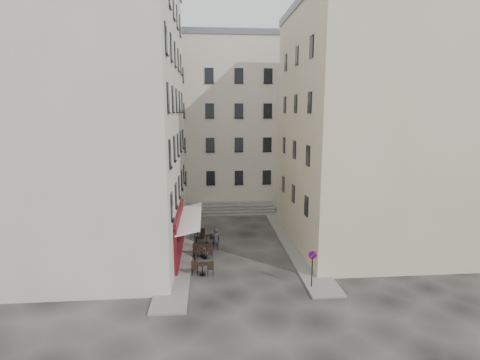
{
  "coord_description": "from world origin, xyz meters",
  "views": [
    {
      "loc": [
        -2.26,
        -25.06,
        10.43
      ],
      "look_at": [
        0.25,
        4.0,
        5.08
      ],
      "focal_mm": 28.0,
      "sensor_mm": 36.0,
      "label": 1
    }
  ],
  "objects": [
    {
      "name": "building_back",
      "position": [
        -1.0,
        19.0,
        9.31
      ],
      "size": [
        18.2,
        10.2,
        18.6
      ],
      "color": "#BCB1A1",
      "rests_on": "ground"
    },
    {
      "name": "pedestrian",
      "position": [
        -1.78,
        2.17,
        0.85
      ],
      "size": [
        0.68,
        0.5,
        1.69
      ],
      "primitive_type": "imported",
      "rotation": [
        0.0,
        0.0,
        3.31
      ],
      "color": "#242328",
      "rests_on": "ground"
    },
    {
      "name": "bistro_table_a",
      "position": [
        -2.71,
        -2.28,
        0.51
      ],
      "size": [
        1.43,
        0.67,
        1.0
      ],
      "color": "black",
      "rests_on": "ground"
    },
    {
      "name": "building_left",
      "position": [
        -10.5,
        3.0,
        10.31
      ],
      "size": [
        12.2,
        16.2,
        20.6
      ],
      "color": "#BCB1A1",
      "rests_on": "ground"
    },
    {
      "name": "bistro_table_c",
      "position": [
        -2.78,
        1.04,
        0.49
      ],
      "size": [
        1.38,
        0.65,
        0.97
      ],
      "color": "black",
      "rests_on": "ground"
    },
    {
      "name": "no_parking_sign",
      "position": [
        3.81,
        -4.64,
        1.7
      ],
      "size": [
        0.54,
        0.12,
        2.39
      ],
      "rotation": [
        0.0,
        0.0,
        -0.11
      ],
      "color": "black",
      "rests_on": "ground"
    },
    {
      "name": "sidewalk_right",
      "position": [
        4.5,
        3.0,
        0.06
      ],
      "size": [
        2.0,
        18.0,
        0.12
      ],
      "primitive_type": "cube",
      "color": "slate",
      "rests_on": "ground"
    },
    {
      "name": "cafe_storefront",
      "position": [
        -4.32,
        1.0,
        1.88
      ],
      "size": [
        1.74,
        7.3,
        3.5
      ],
      "color": "#43090C",
      "rests_on": "ground"
    },
    {
      "name": "stone_steps",
      "position": [
        0.0,
        12.57,
        0.4
      ],
      "size": [
        9.0,
        3.15,
        0.8
      ],
      "color": "slate",
      "rests_on": "ground"
    },
    {
      "name": "ground",
      "position": [
        0.0,
        0.0,
        0.0
      ],
      "size": [
        90.0,
        90.0,
        0.0
      ],
      "primitive_type": "plane",
      "color": "black",
      "rests_on": "ground"
    },
    {
      "name": "bistro_table_e",
      "position": [
        -3.21,
        5.0,
        0.44
      ],
      "size": [
        1.23,
        0.58,
        0.86
      ],
      "color": "black",
      "rests_on": "ground"
    },
    {
      "name": "bollard_mid",
      "position": [
        -3.25,
        2.5,
        0.53
      ],
      "size": [
        0.12,
        0.12,
        0.98
      ],
      "color": "black",
      "rests_on": "ground"
    },
    {
      "name": "sidewalk_left",
      "position": [
        -4.5,
        4.0,
        0.06
      ],
      "size": [
        2.0,
        22.0,
        0.12
      ],
      "primitive_type": "cube",
      "color": "slate",
      "rests_on": "ground"
    },
    {
      "name": "bollard_near",
      "position": [
        -3.25,
        -1.0,
        0.53
      ],
      "size": [
        0.12,
        0.12,
        0.98
      ],
      "color": "black",
      "rests_on": "ground"
    },
    {
      "name": "bistro_table_d",
      "position": [
        -2.45,
        3.69,
        0.42
      ],
      "size": [
        1.17,
        0.55,
        0.82
      ],
      "color": "black",
      "rests_on": "ground"
    },
    {
      "name": "bistro_table_b",
      "position": [
        -2.58,
        0.48,
        0.41
      ],
      "size": [
        1.15,
        0.54,
        0.81
      ],
      "color": "black",
      "rests_on": "ground"
    },
    {
      "name": "bollard_far",
      "position": [
        -3.25,
        6.0,
        0.53
      ],
      "size": [
        0.12,
        0.12,
        0.98
      ],
      "color": "black",
      "rests_on": "ground"
    },
    {
      "name": "building_right",
      "position": [
        10.5,
        3.5,
        9.31
      ],
      "size": [
        12.2,
        14.2,
        18.6
      ],
      "color": "#BDAE8D",
      "rests_on": "ground"
    }
  ]
}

